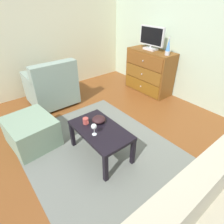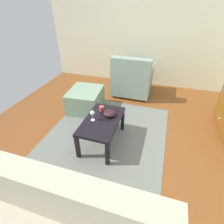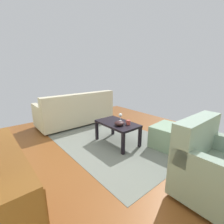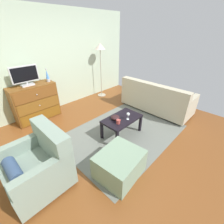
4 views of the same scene
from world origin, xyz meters
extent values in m
cube|color=brown|center=(0.00, 0.00, -0.03)|extent=(5.21, 4.77, 0.05)
cube|color=slate|center=(0.20, -0.20, 0.00)|extent=(2.60, 1.90, 0.01)
cube|color=brown|center=(-0.84, 1.61, 0.46)|extent=(0.98, 0.02, 0.26)
sphere|color=silver|center=(-0.84, 1.59, 0.46)|extent=(0.03, 0.03, 0.03)
cube|color=brown|center=(-0.84, 1.61, 0.74)|extent=(0.98, 0.02, 0.26)
sphere|color=silver|center=(-0.84, 1.59, 0.74)|extent=(0.03, 0.03, 0.03)
cube|color=black|center=(-0.26, 0.01, 0.20)|extent=(0.05, 0.05, 0.39)
cube|color=black|center=(0.53, 0.01, 0.20)|extent=(0.05, 0.05, 0.39)
cube|color=black|center=(-0.26, -0.42, 0.20)|extent=(0.05, 0.05, 0.39)
cube|color=black|center=(0.53, -0.42, 0.20)|extent=(0.05, 0.05, 0.39)
cube|color=black|center=(0.14, -0.20, 0.41)|extent=(0.85, 0.50, 0.04)
cylinder|color=silver|center=(0.18, -0.33, 0.43)|extent=(0.06, 0.06, 0.00)
cylinder|color=silver|center=(0.18, -0.33, 0.48)|extent=(0.01, 0.01, 0.09)
sphere|color=silver|center=(0.18, -0.33, 0.55)|extent=(0.07, 0.07, 0.07)
cylinder|color=#B34640|center=(-0.08, -0.29, 0.47)|extent=(0.08, 0.08, 0.09)
torus|color=#B34640|center=(-0.03, -0.29, 0.48)|extent=(0.05, 0.01, 0.05)
ellipsoid|color=black|center=(0.00, -0.13, 0.47)|extent=(0.18, 0.18, 0.08)
cylinder|color=#332319|center=(2.10, -1.02, 0.03)|extent=(0.05, 0.05, 0.05)
cylinder|color=#332319|center=(2.10, 0.75, 0.03)|extent=(0.05, 0.05, 0.05)
cylinder|color=#332319|center=(1.41, -1.02, 0.03)|extent=(0.05, 0.05, 0.05)
cylinder|color=#332319|center=(1.41, 0.75, 0.03)|extent=(0.05, 0.05, 0.05)
cube|color=#BCB499|center=(1.76, -0.13, 0.24)|extent=(0.85, 1.93, 0.37)
cube|color=#BCB499|center=(1.43, -0.13, 0.64)|extent=(0.20, 1.93, 0.43)
cube|color=#BCB499|center=(1.76, -1.04, 0.52)|extent=(0.81, 0.12, 0.20)
cube|color=#BCB499|center=(1.76, 0.77, 0.52)|extent=(0.81, 0.12, 0.20)
cylinder|color=#332319|center=(-1.34, 0.22, 0.03)|extent=(0.05, 0.05, 0.05)
cylinder|color=#332319|center=(-1.34, -0.45, 0.03)|extent=(0.05, 0.05, 0.05)
cube|color=gray|center=(-1.66, -0.12, 0.25)|extent=(0.80, 0.83, 0.40)
cube|color=gray|center=(-1.36, -0.12, 0.68)|extent=(0.20, 0.83, 0.45)
cube|color=gray|center=(-1.66, 0.24, 0.55)|extent=(0.76, 0.12, 0.20)
cube|color=gray|center=(-0.68, -0.86, 0.21)|extent=(0.75, 0.66, 0.41)
camera|label=1|loc=(1.71, -1.27, 1.89)|focal=29.65mm
camera|label=2|loc=(2.04, 0.56, 1.94)|focal=28.05mm
camera|label=3|loc=(-2.06, 1.77, 1.45)|focal=25.73mm
camera|label=4|loc=(-1.97, -1.93, 2.09)|focal=24.01mm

